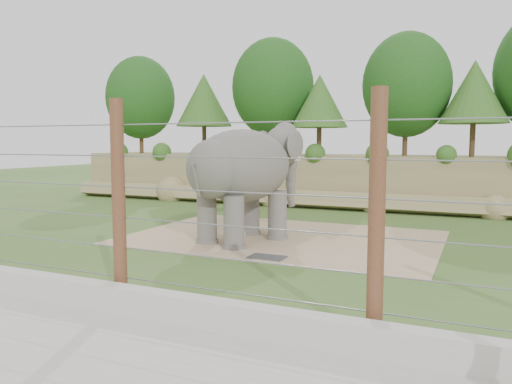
% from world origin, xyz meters
% --- Properties ---
extents(ground, '(90.00, 90.00, 0.00)m').
position_xyz_m(ground, '(0.00, 0.00, 0.00)').
color(ground, '#3B5B22').
rests_on(ground, ground).
extents(back_embankment, '(30.00, 5.52, 8.77)m').
position_xyz_m(back_embankment, '(0.59, 12.68, 3.97)').
color(back_embankment, olive).
rests_on(back_embankment, ground).
extents(dirt_patch, '(10.00, 7.00, 0.02)m').
position_xyz_m(dirt_patch, '(0.50, 3.00, 0.01)').
color(dirt_patch, tan).
rests_on(dirt_patch, ground).
extents(drain_grate, '(1.00, 0.60, 0.03)m').
position_xyz_m(drain_grate, '(1.20, 0.11, 0.04)').
color(drain_grate, '#262628').
rests_on(drain_grate, dirt_patch).
extents(elephant, '(3.34, 5.01, 3.74)m').
position_xyz_m(elephant, '(-0.45, 1.96, 1.87)').
color(elephant, '#57544E').
rests_on(elephant, ground).
extents(stone_ball, '(0.69, 0.69, 0.69)m').
position_xyz_m(stone_ball, '(-0.27, 1.02, 0.36)').
color(stone_ball, gray).
rests_on(stone_ball, dirt_patch).
extents(retaining_wall, '(26.00, 0.35, 0.50)m').
position_xyz_m(retaining_wall, '(0.00, -5.00, 0.25)').
color(retaining_wall, '#B4AFA6').
rests_on(retaining_wall, ground).
extents(walkway, '(26.00, 4.00, 0.01)m').
position_xyz_m(walkway, '(0.00, -7.00, 0.01)').
color(walkway, '#B4AFA6').
rests_on(walkway, ground).
extents(barrier_fence, '(20.26, 0.26, 4.00)m').
position_xyz_m(barrier_fence, '(0.00, -4.50, 2.00)').
color(barrier_fence, '#55261C').
rests_on(barrier_fence, ground).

